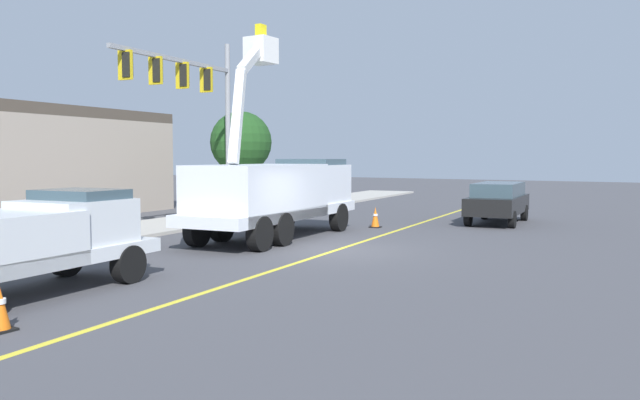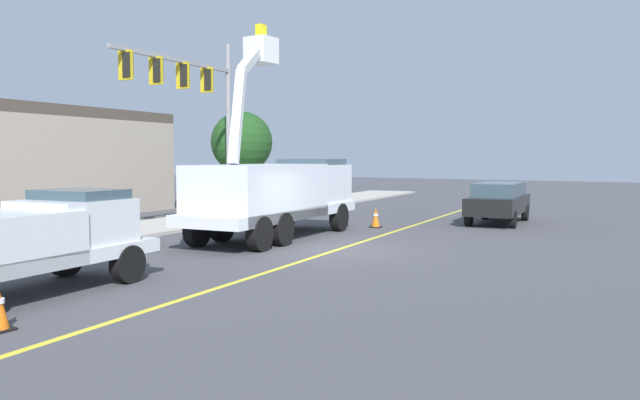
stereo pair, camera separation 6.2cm
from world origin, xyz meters
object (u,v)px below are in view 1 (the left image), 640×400
traffic_cone_leading (0,307)px  traffic_signal_mast (194,94)px  service_pickup_truck (24,240)px  utility_bucket_truck (276,191)px  traffic_cone_mid_front (375,217)px  passing_minivan (498,200)px

traffic_cone_leading → traffic_signal_mast: 15.98m
service_pickup_truck → traffic_signal_mast: traffic_signal_mast is taller
utility_bucket_truck → traffic_signal_mast: size_ratio=1.11×
traffic_cone_leading → traffic_cone_mid_front: (16.40, 1.53, 0.01)m
passing_minivan → traffic_cone_leading: size_ratio=6.33×
service_pickup_truck → traffic_cone_mid_front: (14.63, -0.48, -0.72)m
service_pickup_truck → traffic_cone_leading: (-1.78, -2.02, -0.73)m
passing_minivan → traffic_cone_leading: 20.69m
utility_bucket_truck → service_pickup_truck: (-10.05, -1.02, -0.50)m
service_pickup_truck → traffic_signal_mast: 13.34m
traffic_cone_leading → traffic_cone_mid_front: traffic_cone_mid_front is taller
passing_minivan → traffic_cone_mid_front: passing_minivan is taller
traffic_cone_mid_front → traffic_signal_mast: (-3.36, 6.33, 4.84)m
utility_bucket_truck → traffic_cone_mid_front: size_ratio=10.44×
traffic_signal_mast → passing_minivan: bearing=-52.8°
service_pickup_truck → passing_minivan: service_pickup_truck is taller
service_pickup_truck → traffic_cone_leading: size_ratio=7.36×
service_pickup_truck → traffic_signal_mast: bearing=27.4°
utility_bucket_truck → passing_minivan: utility_bucket_truck is taller
traffic_cone_leading → traffic_signal_mast: (13.04, 7.86, 4.85)m
traffic_cone_mid_front → traffic_signal_mast: 8.64m
traffic_cone_mid_front → passing_minivan: bearing=-41.0°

